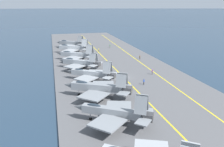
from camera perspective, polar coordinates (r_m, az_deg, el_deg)
The scene contains 16 objects.
ground_plane at distance 74.19m, azimuth 2.75°, elevation -1.18°, with size 2000.00×2000.00×0.00m, color #23384C.
carrier_deck at distance 74.13m, azimuth 2.75°, elevation -1.04°, with size 228.41×41.79×0.40m, color #565659.
deck_stripe_foul_line at distance 78.08m, azimuth 10.85°, elevation -0.25°, with size 205.57×0.36×0.01m, color yellow.
deck_stripe_centerline at distance 74.07m, azimuth 2.76°, elevation -0.89°, with size 205.57×0.36×0.01m, color yellow.
parked_jet_second at distance 45.38m, azimuth 0.47°, elevation -9.22°, with size 13.27×15.31×6.54m.
parked_jet_third at distance 57.62m, azimuth -3.34°, elevation -3.39°, with size 14.12×16.90×6.56m.
parked_jet_fourth at distance 70.39m, azimuth -5.02°, elevation 0.01°, with size 13.02×15.17×6.27m.
parked_jet_fifth at distance 83.56m, azimuth -7.80°, elevation 2.66°, with size 13.61×15.34×5.96m.
parked_jet_sixth at distance 96.16m, azimuth -8.50°, elevation 4.51°, with size 14.12×16.55×6.60m.
parked_jet_seventh at distance 110.45m, azimuth -9.34°, elevation 6.15°, with size 13.14×16.78×6.76m.
parked_jet_eighth at distance 125.17m, azimuth -9.88°, elevation 7.24°, with size 13.07×15.66×6.27m.
crew_green_vest at distance 123.07m, azimuth -0.51°, elevation 6.65°, with size 0.46×0.42×1.72m.
crew_yellow_vest at distance 112.66m, azimuth -3.24°, elevation 5.68°, with size 0.43×0.33×1.69m.
crew_blue_vest at distance 67.69m, azimuth 7.67°, elevation -1.90°, with size 0.30×0.40×1.70m.
crew_purple_vest at distance 77.69m, azimuth 9.67°, elevation 0.48°, with size 0.46×0.44×1.78m.
crew_brown_vest at distance 97.96m, azimuth 6.71°, elevation 3.95°, with size 0.44×0.46×1.73m.
Camera 1 is at (-67.51, 20.80, 22.68)m, focal length 38.00 mm.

